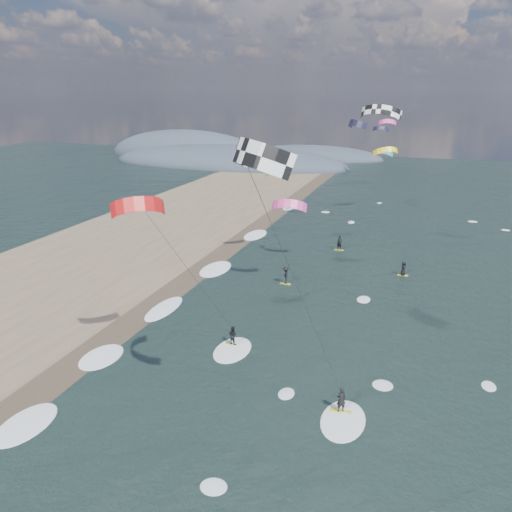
% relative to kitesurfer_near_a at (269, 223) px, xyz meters
% --- Properties ---
extents(ground, '(260.00, 260.00, 0.00)m').
position_rel_kitesurfer_near_a_xyz_m(ground, '(-3.68, -0.45, -12.79)').
color(ground, black).
rests_on(ground, ground).
extents(sand_strip, '(26.00, 240.00, 0.00)m').
position_rel_kitesurfer_near_a_xyz_m(sand_strip, '(-27.68, 9.55, -12.79)').
color(sand_strip, brown).
rests_on(sand_strip, ground).
extents(wet_sand_strip, '(3.00, 240.00, 0.00)m').
position_rel_kitesurfer_near_a_xyz_m(wet_sand_strip, '(-15.68, 9.55, -12.78)').
color(wet_sand_strip, '#382D23').
rests_on(wet_sand_strip, ground).
extents(coastal_hills, '(80.00, 41.00, 15.00)m').
position_rel_kitesurfer_near_a_xyz_m(coastal_hills, '(-48.52, 107.41, -12.79)').
color(coastal_hills, '#3D4756').
rests_on(coastal_hills, ground).
extents(kitesurfer_near_a, '(7.61, 9.31, 17.03)m').
position_rel_kitesurfer_near_a_xyz_m(kitesurfer_near_a, '(0.00, 0.00, 0.00)').
color(kitesurfer_near_a, gold).
rests_on(kitesurfer_near_a, ground).
extents(kitesurfer_near_b, '(6.83, 8.89, 13.10)m').
position_rel_kitesurfer_near_a_xyz_m(kitesurfer_near_b, '(-8.44, 6.35, -4.77)').
color(kitesurfer_near_b, gold).
rests_on(kitesurfer_near_b, ground).
extents(far_kitesurfers, '(12.07, 13.78, 1.81)m').
position_rel_kitesurfer_near_a_xyz_m(far_kitesurfers, '(-2.71, 28.00, -11.91)').
color(far_kitesurfers, gold).
rests_on(far_kitesurfers, ground).
extents(bg_kite_field, '(13.47, 72.95, 11.29)m').
position_rel_kitesurfer_near_a_xyz_m(bg_kite_field, '(-2.56, 53.68, -1.19)').
color(bg_kite_field, gray).
rests_on(bg_kite_field, ground).
extents(shoreline_surf, '(2.40, 79.40, 0.11)m').
position_rel_kitesurfer_near_a_xyz_m(shoreline_surf, '(-14.48, 14.30, -12.79)').
color(shoreline_surf, white).
rests_on(shoreline_surf, ground).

